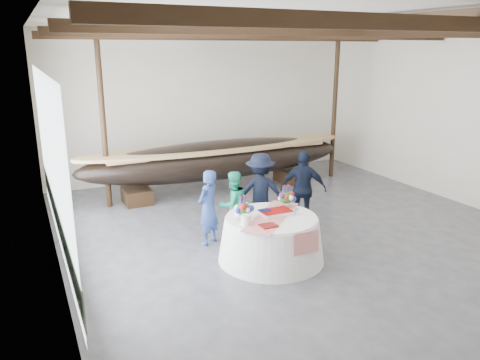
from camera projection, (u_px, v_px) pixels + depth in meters
name	position (u px, v px, depth m)	size (l,w,h in m)	color
floor	(311.00, 239.00, 10.06)	(10.00, 12.00, 0.01)	#3D3D42
wall_back	(207.00, 105.00, 14.66)	(10.00, 0.02, 4.50)	silver
wall_left	(51.00, 161.00, 7.38)	(0.02, 12.00, 4.50)	silver
ceiling	(320.00, 19.00, 8.83)	(10.00, 12.00, 0.01)	white
pavilion_structure	(299.00, 46.00, 9.60)	(9.80, 11.76, 4.50)	black
open_bay	(52.00, 172.00, 8.39)	(0.03, 7.00, 3.20)	silver
longboat_display	(219.00, 159.00, 13.18)	(7.89, 1.58, 1.48)	black
banquet_table	(271.00, 238.00, 9.01)	(2.05, 2.05, 0.88)	white
tabletop_items	(265.00, 207.00, 8.98)	(1.77, 1.69, 0.40)	red
guest_woman_blue	(208.00, 208.00, 9.65)	(0.58, 0.38, 1.59)	navy
guest_woman_teal	(233.00, 204.00, 10.03)	(0.71, 0.56, 1.47)	#22B086
guest_man_left	(260.00, 192.00, 10.37)	(1.14, 0.66, 1.77)	black
guest_man_right	(303.00, 189.00, 10.62)	(1.04, 0.43, 1.77)	black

